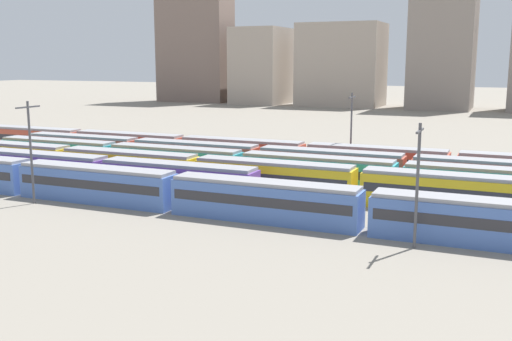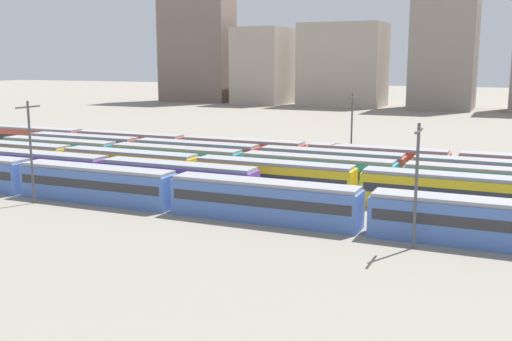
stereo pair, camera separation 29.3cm
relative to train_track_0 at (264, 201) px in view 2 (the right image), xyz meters
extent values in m
plane|color=gray|center=(-39.42, 13.00, -1.90)|extent=(600.00, 600.00, 0.00)
cube|color=#4C70BC|center=(-18.90, 0.00, -0.20)|extent=(18.00, 3.00, 3.40)
cube|color=#2D2D33|center=(-18.90, 0.00, 0.20)|extent=(17.20, 3.06, 0.90)
cube|color=#939399|center=(-18.90, 0.00, 1.67)|extent=(17.60, 2.70, 0.35)
cube|color=#4C70BC|center=(0.00, 0.00, -0.20)|extent=(18.00, 3.00, 3.40)
cube|color=#2D2D33|center=(0.00, 0.00, 0.20)|extent=(17.20, 3.06, 0.90)
cube|color=#939399|center=(0.00, 0.00, 1.67)|extent=(17.60, 2.70, 0.35)
cube|color=#4C70BC|center=(18.90, 0.00, -0.20)|extent=(18.00, 3.00, 3.40)
cube|color=#2D2D33|center=(18.90, 0.00, 0.20)|extent=(17.20, 3.06, 0.90)
cube|color=#939399|center=(18.90, 0.00, 1.67)|extent=(17.60, 2.70, 0.35)
cube|color=#6B429E|center=(-31.11, 5.20, -0.20)|extent=(18.00, 3.00, 3.40)
cube|color=#2D2D33|center=(-31.11, 5.20, 0.20)|extent=(17.20, 3.06, 0.90)
cube|color=#939399|center=(-31.11, 5.20, 1.67)|extent=(17.60, 2.70, 0.35)
cube|color=#6B429E|center=(-12.21, 5.20, -0.20)|extent=(18.00, 3.00, 3.40)
cube|color=#2D2D33|center=(-12.21, 5.20, 0.20)|extent=(17.20, 3.06, 0.90)
cube|color=#939399|center=(-12.21, 5.20, 1.67)|extent=(17.60, 2.70, 0.35)
cube|color=yellow|center=(-41.03, 10.40, -0.20)|extent=(18.00, 3.00, 3.40)
cube|color=#2D2D33|center=(-41.03, 10.40, 0.20)|extent=(17.20, 3.06, 0.90)
cube|color=#939399|center=(-41.03, 10.40, 1.67)|extent=(17.60, 2.70, 0.35)
cube|color=yellow|center=(-22.13, 10.40, -0.20)|extent=(18.00, 3.00, 3.40)
cube|color=#2D2D33|center=(-22.13, 10.40, 0.20)|extent=(17.20, 3.06, 0.90)
cube|color=#939399|center=(-22.13, 10.40, 1.67)|extent=(17.60, 2.70, 0.35)
cube|color=yellow|center=(-3.23, 10.40, -0.20)|extent=(18.00, 3.00, 3.40)
cube|color=#2D2D33|center=(-3.23, 10.40, 0.20)|extent=(17.20, 3.06, 0.90)
cube|color=#939399|center=(-3.23, 10.40, 1.67)|extent=(17.60, 2.70, 0.35)
cube|color=yellow|center=(15.67, 10.40, -0.20)|extent=(18.00, 3.00, 3.40)
cube|color=#2D2D33|center=(15.67, 10.40, 0.20)|extent=(17.20, 3.06, 0.90)
cube|color=#939399|center=(15.67, 10.40, 1.67)|extent=(17.60, 2.70, 0.35)
cube|color=teal|center=(-37.74, 15.60, -0.20)|extent=(18.00, 3.00, 3.40)
cube|color=#2D2D33|center=(-37.74, 15.60, 0.20)|extent=(17.20, 3.06, 0.90)
cube|color=#939399|center=(-37.74, 15.60, 1.67)|extent=(17.60, 2.70, 0.35)
cube|color=teal|center=(-18.84, 15.60, -0.20)|extent=(18.00, 3.00, 3.40)
cube|color=#2D2D33|center=(-18.84, 15.60, 0.20)|extent=(17.20, 3.06, 0.90)
cube|color=#939399|center=(-18.84, 15.60, 1.67)|extent=(17.60, 2.70, 0.35)
cube|color=teal|center=(0.06, 15.60, -0.20)|extent=(18.00, 3.00, 3.40)
cube|color=#2D2D33|center=(0.06, 15.60, 0.20)|extent=(17.20, 3.06, 0.90)
cube|color=#939399|center=(0.06, 15.60, 1.67)|extent=(17.60, 2.70, 0.35)
cube|color=teal|center=(18.96, 15.60, -0.20)|extent=(18.00, 3.00, 3.40)
cube|color=#2D2D33|center=(18.96, 15.60, 0.20)|extent=(17.20, 3.06, 0.90)
cube|color=#939399|center=(18.96, 15.60, 1.67)|extent=(17.60, 2.70, 0.35)
cube|color=#BC4C38|center=(-37.71, 20.80, -0.20)|extent=(18.00, 3.00, 3.40)
cube|color=#2D2D33|center=(-37.71, 20.80, 0.20)|extent=(17.20, 3.06, 0.90)
cube|color=#939399|center=(-37.71, 20.80, 1.67)|extent=(17.60, 2.70, 0.35)
cube|color=#BC4C38|center=(-18.81, 20.80, -0.20)|extent=(18.00, 3.00, 3.40)
cube|color=#2D2D33|center=(-18.81, 20.80, 0.20)|extent=(17.20, 3.06, 0.90)
cube|color=#939399|center=(-18.81, 20.80, 1.67)|extent=(17.60, 2.70, 0.35)
cube|color=#BC4C38|center=(0.09, 20.80, -0.20)|extent=(18.00, 3.00, 3.40)
cube|color=#2D2D33|center=(0.09, 20.80, 0.20)|extent=(17.20, 3.06, 0.90)
cube|color=#939399|center=(0.09, 20.80, 1.67)|extent=(17.60, 2.70, 0.35)
cube|color=#BC4C38|center=(18.99, 20.80, -0.20)|extent=(18.00, 3.00, 3.40)
cube|color=#2D2D33|center=(18.99, 20.80, 0.20)|extent=(17.20, 3.06, 0.90)
cube|color=#939399|center=(18.99, 20.80, 1.67)|extent=(17.60, 2.70, 0.35)
cube|color=#BC4C38|center=(-52.09, 26.00, -0.20)|extent=(18.00, 3.00, 3.40)
cube|color=#2D2D33|center=(-52.09, 26.00, 0.20)|extent=(17.20, 3.06, 0.90)
cube|color=#939399|center=(-52.09, 26.00, 1.67)|extent=(17.60, 2.70, 0.35)
cube|color=#BC4C38|center=(-33.19, 26.00, -0.20)|extent=(18.00, 3.00, 3.40)
cube|color=#2D2D33|center=(-33.19, 26.00, 0.20)|extent=(17.20, 3.06, 0.90)
cube|color=#939399|center=(-33.19, 26.00, 1.67)|extent=(17.60, 2.70, 0.35)
cube|color=#BC4C38|center=(-14.29, 26.00, -0.20)|extent=(18.00, 3.00, 3.40)
cube|color=#2D2D33|center=(-14.29, 26.00, 0.20)|extent=(17.20, 3.06, 0.90)
cube|color=#939399|center=(-14.29, 26.00, 1.67)|extent=(17.60, 2.70, 0.35)
cube|color=#BC4C38|center=(4.61, 26.00, -0.20)|extent=(18.00, 3.00, 3.40)
cube|color=#2D2D33|center=(4.61, 26.00, 0.20)|extent=(17.20, 3.06, 0.90)
cube|color=#939399|center=(4.61, 26.00, 1.67)|extent=(17.60, 2.70, 0.35)
cylinder|color=#4C4C51|center=(13.94, -2.85, 3.02)|extent=(0.24, 0.24, 9.85)
cube|color=#47474C|center=(13.94, -2.85, 7.35)|extent=(0.16, 3.20, 0.16)
cylinder|color=#4C4C51|center=(0.48, 29.08, 3.27)|extent=(0.24, 0.24, 10.34)
cube|color=#47474C|center=(0.48, 29.08, 7.84)|extent=(0.16, 3.20, 0.16)
cylinder|color=#4C4C51|center=(-24.40, -3.17, 3.35)|extent=(0.24, 0.24, 10.52)
cube|color=#47474C|center=(-24.40, -3.17, 8.01)|extent=(0.16, 3.20, 0.16)
cube|color=#7A665B|center=(-86.50, 142.78, 23.54)|extent=(25.83, 12.47, 50.90)
cube|color=#A89989|center=(-60.34, 142.78, 10.92)|extent=(16.36, 21.68, 25.64)
cube|color=#A89989|center=(-32.36, 142.78, 11.34)|extent=(26.27, 19.15, 26.49)
cube|color=gray|center=(-0.89, 142.78, 17.86)|extent=(18.37, 21.07, 39.54)
camera|label=1|loc=(20.41, -49.06, 12.53)|focal=41.91mm
camera|label=2|loc=(20.68, -48.94, 12.53)|focal=41.91mm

